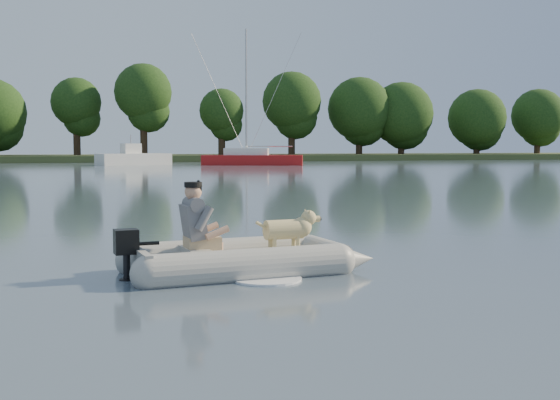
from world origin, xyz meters
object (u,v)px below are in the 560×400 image
object	(u,v)px
dog	(284,233)
motorboat	(134,151)
dinghy	(244,231)
sailboat	(252,159)
man	(195,219)

from	to	relation	value
dog	motorboat	distance (m)	47.50
dinghy	motorboat	bearing A→B (deg)	81.07
sailboat	man	bearing A→B (deg)	-85.52
man	sailboat	bearing A→B (deg)	69.20
motorboat	dinghy	bearing A→B (deg)	-111.75
dinghy	motorboat	world-z (taller)	motorboat
dog	motorboat	size ratio (longest dim) A/B	0.14
dog	sailboat	distance (m)	45.96
man	dog	bearing A→B (deg)	0.00
dinghy	motorboat	distance (m)	47.62
dinghy	man	size ratio (longest dim) A/B	4.34
dinghy	dog	xyz separation A→B (m)	(0.55, 0.10, -0.06)
man	motorboat	xyz separation A→B (m)	(3.02, 47.58, 0.45)
dinghy	man	bearing A→B (deg)	175.76
dog	dinghy	bearing A→B (deg)	-175.43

